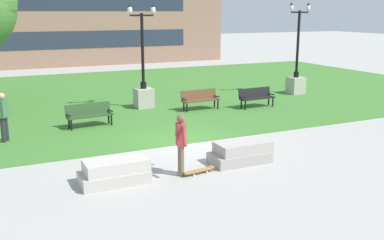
{
  "coord_description": "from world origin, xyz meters",
  "views": [
    {
      "loc": [
        -6.13,
        -13.42,
        4.4
      ],
      "look_at": [
        -0.5,
        -1.4,
        1.2
      ],
      "focal_mm": 42.0,
      "sensor_mm": 36.0,
      "label": 1
    }
  ],
  "objects": [
    {
      "name": "person_bystander_near_lawn",
      "position": [
        -5.63,
        2.92,
        0.98
      ],
      "size": [
        0.41,
        0.58,
        1.71
      ],
      "color": "#28282D",
      "rests_on": "grass_lawn"
    },
    {
      "name": "grass_lawn",
      "position": [
        0.0,
        10.0,
        0.01
      ],
      "size": [
        40.0,
        20.0,
        0.02
      ],
      "primitive_type": "cube",
      "color": "#3D752D",
      "rests_on": "ground"
    },
    {
      "name": "person_skateboarder",
      "position": [
        -1.41,
        -2.63,
        0.97
      ],
      "size": [
        0.35,
        1.21,
        1.71
      ],
      "color": "brown",
      "rests_on": "ground"
    },
    {
      "name": "lamp_post_center",
      "position": [
        0.61,
        6.31,
        0.99
      ],
      "size": [
        1.32,
        0.8,
        4.73
      ],
      "color": "#ADA89E",
      "rests_on": "grass_lawn"
    },
    {
      "name": "park_bench_far_right",
      "position": [
        2.8,
        4.76,
        0.54
      ],
      "size": [
        1.81,
        0.58,
        0.9
      ],
      "color": "brown",
      "rests_on": "grass_lawn"
    },
    {
      "name": "concrete_block_center",
      "position": [
        -3.23,
        -2.47,
        0.31
      ],
      "size": [
        1.8,
        0.9,
        0.64
      ],
      "color": "#B2ADA3",
      "rests_on": "ground"
    },
    {
      "name": "park_bench_near_left",
      "position": [
        -2.51,
        3.78,
        0.54
      ],
      "size": [
        1.84,
        0.7,
        0.9
      ],
      "color": "#284723",
      "rests_on": "grass_lawn"
    },
    {
      "name": "park_bench_near_right",
      "position": [
        5.43,
        4.12,
        0.54
      ],
      "size": [
        1.83,
        0.65,
        0.9
      ],
      "color": "black",
      "rests_on": "grass_lawn"
    },
    {
      "name": "building_facade_distant",
      "position": [
        -0.97,
        24.5,
        5.04
      ],
      "size": [
        30.71,
        1.03,
        10.1
      ],
      "color": "#8E6B56",
      "rests_on": "ground"
    },
    {
      "name": "concrete_block_left",
      "position": [
        0.64,
        -2.45,
        0.31
      ],
      "size": [
        1.83,
        0.9,
        0.64
      ],
      "color": "#9E9991",
      "rests_on": "ground"
    },
    {
      "name": "lamp_post_left",
      "position": [
        9.4,
        6.27,
        1.01
      ],
      "size": [
        1.32,
        0.8,
        4.86
      ],
      "color": "#ADA89E",
      "rests_on": "grass_lawn"
    },
    {
      "name": "skateboard",
      "position": [
        -0.94,
        -2.77,
        0.09
      ],
      "size": [
        1.04,
        0.35,
        0.14
      ],
      "color": "olive",
      "rests_on": "ground"
    },
    {
      "name": "ground_plane",
      "position": [
        0.0,
        0.0,
        0.0
      ],
      "size": [
        140.0,
        140.0,
        0.0
      ],
      "primitive_type": "plane",
      "color": "#A3A09B"
    }
  ]
}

